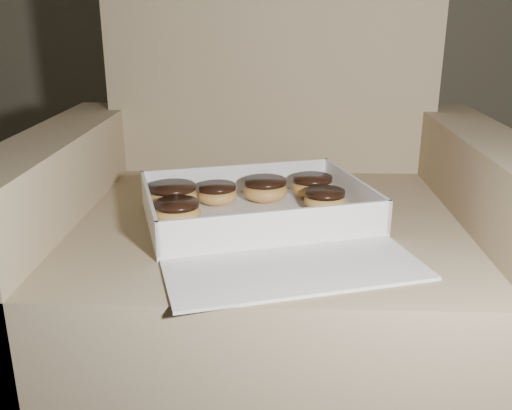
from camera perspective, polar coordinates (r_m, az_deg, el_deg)
The scene contains 12 objects.
armchair at distance 1.20m, azimuth 1.30°, elevation -5.70°, with size 0.95×0.81×1.00m.
bakery_box at distance 1.02m, azimuth 0.78°, elevation -1.49°, with size 0.51×0.56×0.07m.
donut_a at distance 1.08m, azimuth 6.90°, elevation 0.52°, with size 0.08×0.08×0.04m.
donut_b at distance 1.12m, azimuth -3.89°, elevation 1.16°, with size 0.08×0.08×0.04m.
donut_c at distance 1.02m, azimuth -7.85°, elevation -0.67°, with size 0.08×0.08×0.04m.
donut_d at distance 1.16m, azimuth 5.65°, elevation 1.94°, with size 0.09×0.09×0.04m.
donut_e at distance 1.13m, azimuth 0.92°, elevation 1.60°, with size 0.09×0.09×0.05m.
donut_f at distance 1.10m, azimuth -8.33°, elevation 0.94°, with size 0.10×0.10×0.05m.
crumb_a at distance 0.97m, azimuth 6.73°, elevation -3.07°, with size 0.01×0.01×0.00m, color black.
crumb_b at distance 1.01m, azimuth -7.43°, elevation -2.00°, with size 0.01×0.01×0.00m, color black.
crumb_c at distance 1.03m, azimuth 1.69°, elevation -1.42°, with size 0.01×0.01×0.00m, color black.
crumb_d at distance 1.05m, azimuth 8.41°, elevation -1.41°, with size 0.01×0.01×0.00m, color black.
Camera 1 is at (0.55, -0.06, 0.82)m, focal length 40.00 mm.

